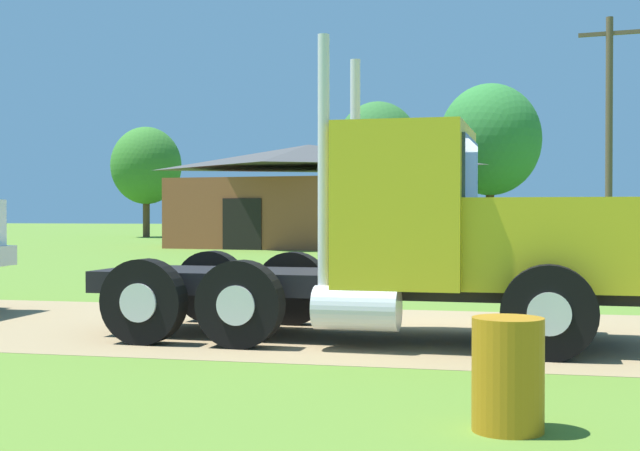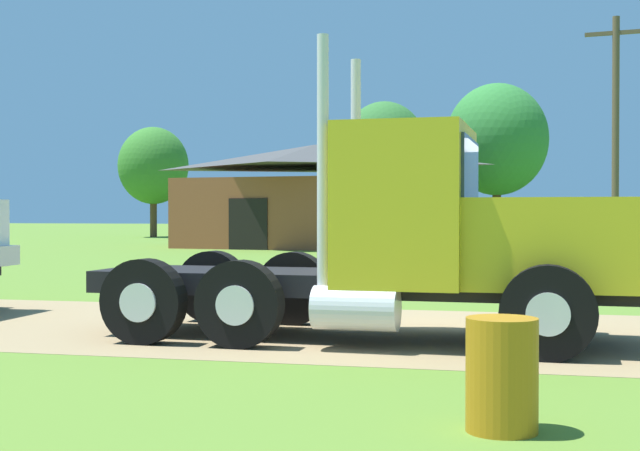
% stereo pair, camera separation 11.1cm
% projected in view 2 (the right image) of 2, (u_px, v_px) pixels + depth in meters
% --- Properties ---
extents(ground_plane, '(200.00, 200.00, 0.00)m').
position_uv_depth(ground_plane, '(406.00, 333.00, 11.97)').
color(ground_plane, '#587D2A').
extents(dirt_track, '(120.00, 5.49, 0.01)m').
position_uv_depth(dirt_track, '(406.00, 332.00, 11.97)').
color(dirt_track, '#967E58').
rests_on(dirt_track, ground_plane).
extents(truck_foreground_white, '(7.18, 2.77, 3.73)m').
position_uv_depth(truck_foreground_white, '(430.00, 242.00, 11.15)').
color(truck_foreground_white, black).
rests_on(truck_foreground_white, ground_plane).
extents(steel_barrel, '(0.53, 0.53, 0.85)m').
position_uv_depth(steel_barrel, '(502.00, 375.00, 6.58)').
color(steel_barrel, '#B27214').
rests_on(steel_barrel, ground_plane).
extents(shed_building, '(12.48, 9.00, 4.70)m').
position_uv_depth(shed_building, '(315.00, 198.00, 40.81)').
color(shed_building, brown).
rests_on(shed_building, ground_plane).
extents(utility_pole_near, '(2.20, 0.45, 8.77)m').
position_uv_depth(utility_pole_near, '(616.00, 129.00, 32.57)').
color(utility_pole_near, brown).
rests_on(utility_pole_near, ground_plane).
extents(tree_left, '(4.48, 4.48, 7.04)m').
position_uv_depth(tree_left, '(153.00, 166.00, 56.85)').
color(tree_left, '#513823').
rests_on(tree_left, ground_plane).
extents(tree_mid, '(4.31, 4.31, 7.33)m').
position_uv_depth(tree_mid, '(384.00, 148.00, 46.00)').
color(tree_mid, '#513823').
rests_on(tree_mid, ground_plane).
extents(tree_right, '(5.24, 5.24, 8.24)m').
position_uv_depth(tree_right, '(497.00, 140.00, 45.82)').
color(tree_right, '#513823').
rests_on(tree_right, ground_plane).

